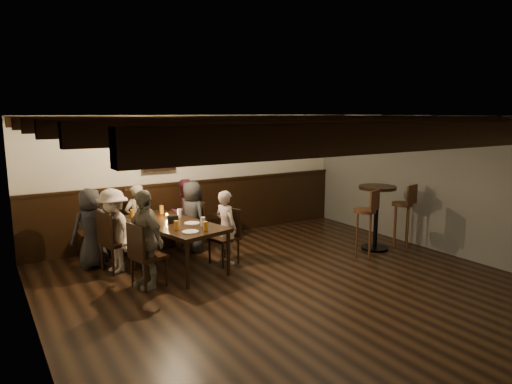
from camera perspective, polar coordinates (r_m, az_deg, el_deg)
room at (r=7.76m, az=-5.39°, el=-0.31°), size 7.00×7.00×7.00m
dining_table at (r=7.34m, az=-10.53°, el=-4.21°), size 1.30×2.11×0.74m
chair_left_near at (r=7.46m, az=-17.02°, el=-7.29°), size 0.53×0.53×0.96m
chair_left_far at (r=6.72m, az=-13.35°, el=-9.11°), size 0.51×0.51×0.94m
chair_right_near at (r=8.20m, az=-8.07°, el=-5.55°), size 0.49×0.49×0.89m
chair_right_far at (r=7.52m, az=-3.92°, el=-6.87°), size 0.49×0.49×0.90m
person_bench_left at (r=7.69m, az=-19.91°, el=-4.27°), size 0.70×0.54×1.28m
person_bench_centre at (r=8.22m, az=-14.67°, el=-3.30°), size 0.50×0.38×1.22m
person_bench_right at (r=8.58m, az=-8.97°, el=-2.50°), size 0.69×0.59×1.24m
person_left_near at (r=7.35m, az=-17.36°, el=-4.65°), size 0.66×0.93×1.31m
person_left_far at (r=6.58m, az=-13.72°, el=-5.75°), size 0.52×0.88×1.40m
person_right_near at (r=8.13m, az=-7.96°, el=-3.07°), size 0.53×0.69×1.26m
person_right_far at (r=7.46m, az=-3.77°, el=-4.40°), size 0.38×0.49×1.21m
pint_a at (r=7.75m, az=-15.21°, el=-2.65°), size 0.07×0.07×0.14m
pint_b at (r=7.98m, az=-11.72°, el=-2.16°), size 0.07×0.07×0.14m
pint_c at (r=7.24m, az=-12.97°, el=-3.44°), size 0.07×0.07×0.14m
pint_d at (r=7.64m, az=-9.56°, el=-2.62°), size 0.07×0.07×0.14m
pint_e at (r=6.83m, az=-9.95°, el=-4.13°), size 0.07×0.07×0.14m
pint_f at (r=6.99m, az=-6.65°, el=-3.71°), size 0.07×0.07×0.14m
pint_g at (r=6.71m, az=-6.33°, el=-4.28°), size 0.07×0.07×0.14m
plate_near at (r=6.69m, az=-8.20°, el=-4.93°), size 0.24×0.24×0.01m
plate_far at (r=7.19m, az=-8.01°, el=-3.88°), size 0.24×0.24×0.01m
condiment_caddy at (r=7.27m, az=-10.34°, el=-3.36°), size 0.15×0.10×0.12m
candle at (r=7.63m, az=-11.08°, el=-3.03°), size 0.05×0.05×0.05m
high_top_table at (r=8.42m, az=14.83°, el=-1.95°), size 0.65×0.65×1.16m
bar_stool_left at (r=8.01m, az=13.34°, el=-4.89°), size 0.40×0.42×1.18m
bar_stool_right at (r=8.76m, az=17.74°, el=-3.82°), size 0.38×0.40×1.18m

